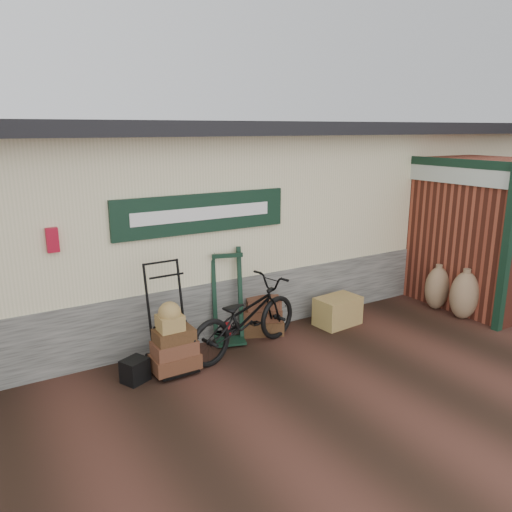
{
  "coord_description": "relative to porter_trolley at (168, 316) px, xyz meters",
  "views": [
    {
      "loc": [
        -3.24,
        -5.32,
        3.11
      ],
      "look_at": [
        0.53,
        0.9,
        1.24
      ],
      "focal_mm": 35.0,
      "sensor_mm": 36.0,
      "label": 1
    }
  ],
  "objects": [
    {
      "name": "burlap_sack_right",
      "position": [
        4.87,
        -0.86,
        -0.33
      ],
      "size": [
        0.58,
        0.52,
        0.81
      ],
      "primitive_type": "ellipsoid",
      "rotation": [
        0.0,
        0.0,
        -0.19
      ],
      "color": "brown",
      "rests_on": "ground"
    },
    {
      "name": "green_barrow",
      "position": [
        1.08,
        0.39,
        -0.03
      ],
      "size": [
        0.61,
        0.56,
        1.41
      ],
      "primitive_type": null,
      "rotation": [
        0.0,
        0.0,
        -0.29
      ],
      "color": "black",
      "rests_on": "ground"
    },
    {
      "name": "ground",
      "position": [
        1.06,
        -0.46,
        -0.73
      ],
      "size": [
        80.0,
        80.0,
        0.0
      ],
      "primitive_type": "plane",
      "color": "black",
      "rests_on": "ground"
    },
    {
      "name": "brick_outbuilding",
      "position": [
        5.76,
        0.73,
        0.57
      ],
      "size": [
        1.71,
        4.51,
        2.62
      ],
      "color": "maroon",
      "rests_on": "ground"
    },
    {
      "name": "porter_trolley",
      "position": [
        0.0,
        0.0,
        0.0
      ],
      "size": [
        0.74,
        0.56,
        1.47
      ],
      "primitive_type": null,
      "rotation": [
        0.0,
        0.0,
        0.01
      ],
      "color": "black",
      "rests_on": "ground"
    },
    {
      "name": "black_trunk",
      "position": [
        -0.52,
        -0.11,
        -0.58
      ],
      "size": [
        0.38,
        0.36,
        0.3
      ],
      "primitive_type": "cube",
      "rotation": [
        0.0,
        0.0,
        0.43
      ],
      "color": "black",
      "rests_on": "ground"
    },
    {
      "name": "bicycle",
      "position": [
        1.11,
        -0.06,
        -0.16
      ],
      "size": [
        1.15,
        2.09,
        1.15
      ],
      "primitive_type": "imported",
      "rotation": [
        0.0,
        0.0,
        1.82
      ],
      "color": "black",
      "rests_on": "ground"
    },
    {
      "name": "burlap_sack_left",
      "position": [
        4.87,
        -0.31,
        -0.35
      ],
      "size": [
        0.54,
        0.48,
        0.76
      ],
      "primitive_type": "ellipsoid",
      "rotation": [
        0.0,
        0.0,
        0.18
      ],
      "color": "brown",
      "rests_on": "ground"
    },
    {
      "name": "wicker_hamper",
      "position": [
        2.9,
        0.03,
        -0.5
      ],
      "size": [
        0.75,
        0.52,
        0.46
      ],
      "primitive_type": "cube",
      "rotation": [
        0.0,
        0.0,
        0.09
      ],
      "color": "brown",
      "rests_on": "ground"
    },
    {
      "name": "suitcase_stack",
      "position": [
        1.66,
        0.38,
        -0.45
      ],
      "size": [
        0.76,
        0.64,
        0.58
      ],
      "primitive_type": null,
      "rotation": [
        0.0,
        0.0,
        -0.42
      ],
      "color": "#3C2713",
      "rests_on": "ground"
    },
    {
      "name": "station_building",
      "position": [
        1.06,
        2.27,
        0.88
      ],
      "size": [
        14.4,
        4.1,
        3.2
      ],
      "color": "#4C4C47",
      "rests_on": "ground"
    }
  ]
}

